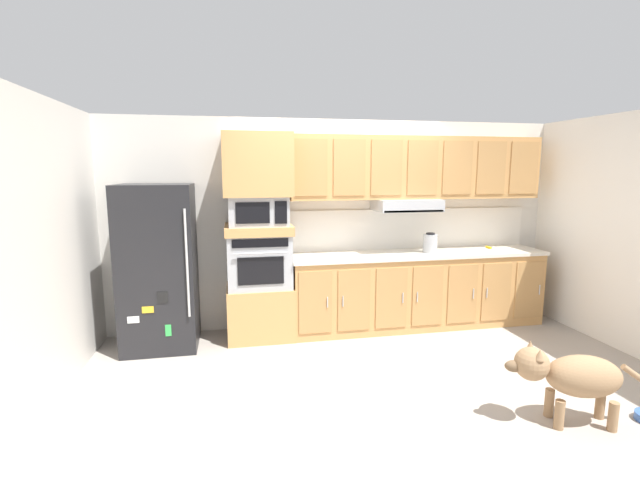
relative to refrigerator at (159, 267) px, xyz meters
name	(u,v)px	position (x,y,z in m)	size (l,w,h in m)	color
ground_plane	(362,355)	(2.07, -0.68, -0.88)	(9.60, 9.60, 0.00)	#9E9389
back_kitchen_wall	(338,223)	(2.07, 0.43, 0.37)	(6.20, 0.12, 2.50)	silver
side_panel_left	(56,246)	(-0.73, -0.68, 0.37)	(0.12, 7.10, 2.50)	silver
side_panel_right	(604,229)	(4.87, -0.68, 0.37)	(0.12, 7.10, 2.50)	white
refrigerator	(159,267)	(0.00, 0.00, 0.00)	(0.76, 0.73, 1.76)	black
oven_base_cabinet	(260,311)	(1.07, 0.07, -0.58)	(0.74, 0.62, 0.60)	tan
built_in_oven	(259,260)	(1.07, 0.07, 0.02)	(0.70, 0.62, 0.60)	#A8AAAF
appliance_mid_shelf	(258,229)	(1.07, 0.07, 0.37)	(0.74, 0.62, 0.10)	tan
microwave	(258,210)	(1.07, 0.07, 0.58)	(0.64, 0.54, 0.32)	#A8AAAF
appliance_upper_cabinet	(257,165)	(1.07, 0.07, 1.08)	(0.74, 0.62, 0.68)	tan
lower_cabinet_run	(417,291)	(2.99, 0.07, -0.44)	(3.09, 0.63, 0.88)	tan
countertop_slab	(418,254)	(2.99, 0.07, 0.02)	(3.13, 0.64, 0.04)	silver
backsplash_panel	(410,229)	(2.99, 0.36, 0.29)	(3.13, 0.02, 0.50)	silver
upper_cabinet_with_hood	(416,170)	(2.98, 0.19, 1.02)	(3.09, 0.48, 0.88)	tan
screwdriver	(489,247)	(3.98, 0.14, 0.05)	(0.13, 0.12, 0.03)	yellow
electric_kettle	(430,243)	(3.12, 0.02, 0.15)	(0.17, 0.17, 0.24)	#A8AAAF
dog	(571,375)	(3.25, -2.18, -0.49)	(1.00, 0.45, 0.62)	#997551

